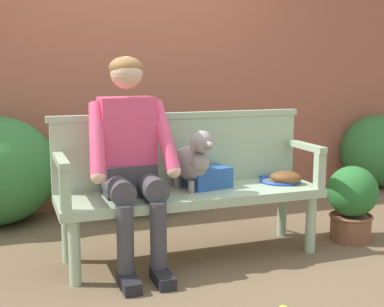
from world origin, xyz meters
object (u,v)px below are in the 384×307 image
at_px(tennis_racket, 277,180).
at_px(baseball_glove, 286,177).
at_px(dog_on_bench, 194,160).
at_px(sports_bag, 208,177).
at_px(garden_bench, 192,200).
at_px(person_seated, 130,154).
at_px(potted_plant, 352,201).

distance_m(tennis_racket, baseball_glove, 0.10).
height_order(dog_on_bench, sports_bag, dog_on_bench).
bearing_deg(dog_on_bench, garden_bench, -130.08).
distance_m(garden_bench, tennis_racket, 0.68).
distance_m(person_seated, tennis_racket, 1.12).
bearing_deg(sports_bag, person_seated, -172.26).
height_order(tennis_racket, sports_bag, sports_bag).
xyz_separation_m(person_seated, sports_bag, (0.55, 0.07, -0.20)).
relative_size(dog_on_bench, baseball_glove, 1.85).
bearing_deg(sports_bag, dog_on_bench, -162.10).
height_order(garden_bench, potted_plant, potted_plant).
bearing_deg(person_seated, potted_plant, -2.19).
bearing_deg(person_seated, dog_on_bench, 4.86).
bearing_deg(garden_bench, dog_on_bench, 49.92).
relative_size(person_seated, potted_plant, 2.39).
bearing_deg(dog_on_bench, potted_plant, -4.72).
bearing_deg(garden_bench, tennis_racket, 5.96).
relative_size(tennis_racket, baseball_glove, 2.63).
bearing_deg(potted_plant, dog_on_bench, 175.28).
relative_size(person_seated, sports_bag, 4.73).
distance_m(dog_on_bench, baseball_glove, 0.69).
relative_size(garden_bench, dog_on_bench, 4.30).
height_order(person_seated, dog_on_bench, person_seated).
xyz_separation_m(person_seated, tennis_racket, (1.08, 0.08, -0.26)).
height_order(tennis_racket, potted_plant, potted_plant).
xyz_separation_m(dog_on_bench, sports_bag, (0.12, 0.04, -0.13)).
height_order(garden_bench, tennis_racket, tennis_racket).
bearing_deg(tennis_racket, person_seated, -175.58).
xyz_separation_m(person_seated, potted_plant, (1.63, -0.06, -0.43)).
bearing_deg(dog_on_bench, baseball_glove, -3.98).
distance_m(baseball_glove, potted_plant, 0.57).
distance_m(garden_bench, sports_bag, 0.20).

